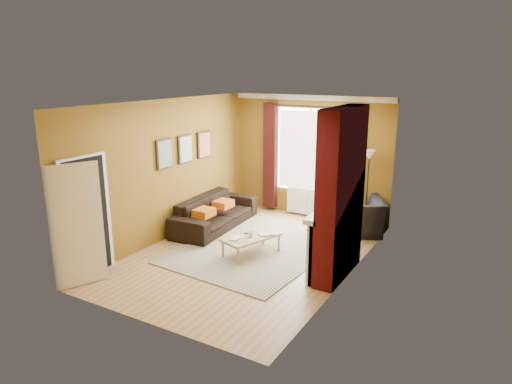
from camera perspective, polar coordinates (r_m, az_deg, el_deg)
ground at (r=8.62m, az=-0.84°, el=-7.78°), size 5.50×5.50×0.00m
room_walls at (r=8.13m, az=4.00°, el=1.06°), size 3.82×5.54×2.83m
striped_rug at (r=8.92m, az=0.38°, el=-6.91°), size 2.72×3.61×0.02m
sofa at (r=9.97m, az=-5.13°, el=-2.54°), size 1.06×2.38×0.68m
armchair at (r=9.73m, az=12.07°, el=-3.00°), size 1.53×1.47×0.77m
coffee_table at (r=8.50m, az=-0.58°, el=-5.74°), size 0.88×1.23×0.37m
wicker_stool at (r=10.29m, az=9.74°, el=-2.88°), size 0.42×0.42×0.42m
floor_lamp at (r=9.78m, az=13.89°, el=2.98°), size 0.30×0.30×1.74m
book_a at (r=8.38m, az=-3.13°, el=-5.71°), size 0.18×0.24×0.02m
book_b at (r=8.66m, az=1.09°, el=-4.98°), size 0.37×0.38×0.02m
mug at (r=8.41m, az=-0.68°, el=-5.31°), size 0.14×0.14×0.10m
tv_remote at (r=8.60m, az=-0.96°, el=-5.12°), size 0.11×0.15×0.02m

